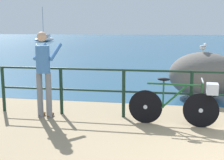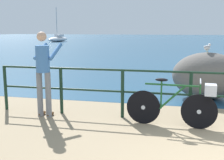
% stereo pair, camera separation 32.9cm
% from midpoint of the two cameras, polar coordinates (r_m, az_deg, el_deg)
% --- Properties ---
extents(ground_plane, '(120.00, 120.00, 0.10)m').
position_cam_midpoint_polar(ground_plane, '(24.08, 15.49, 5.21)').
color(ground_plane, '#937F60').
extents(sea_surface, '(120.00, 90.00, 0.01)m').
position_cam_midpoint_polar(sea_surface, '(51.96, 14.15, 7.74)').
color(sea_surface, navy).
rests_on(sea_surface, ground_plane).
extents(bicycle, '(1.70, 0.48, 0.92)m').
position_cam_midpoint_polar(bicycle, '(5.58, 14.74, -4.44)').
color(bicycle, black).
rests_on(bicycle, ground_plane).
extents(person_at_railing, '(0.48, 0.65, 1.78)m').
position_cam_midpoint_polar(person_at_railing, '(6.11, -11.91, 1.96)').
color(person_at_railing, slate).
rests_on(person_at_railing, ground_plane).
extents(breakwater_boulder_main, '(1.82, 1.44, 1.23)m').
position_cam_midpoint_polar(breakwater_boulder_main, '(8.08, 19.44, 0.81)').
color(breakwater_boulder_main, '#605B56').
rests_on(breakwater_boulder_main, ground).
extents(seagull, '(0.24, 0.32, 0.23)m').
position_cam_midpoint_polar(seagull, '(7.98, 19.48, 6.15)').
color(seagull, gold).
rests_on(seagull, breakwater_boulder_main).
extents(sailboat, '(2.22, 4.58, 4.90)m').
position_cam_midpoint_polar(sailboat, '(43.12, -10.42, 8.02)').
color(sailboat, white).
rests_on(sailboat, sea_surface).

